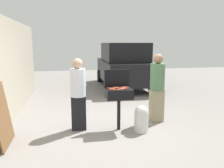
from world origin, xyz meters
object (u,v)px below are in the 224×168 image
(hot_dog_2, at_px, (115,88))
(parked_minivan, at_px, (123,65))
(bbq_grill, at_px, (119,95))
(hot_dog_12, at_px, (110,88))
(hot_dog_5, at_px, (123,89))
(hot_dog_13, at_px, (117,90))
(hot_dog_0, at_px, (122,87))
(person_left, at_px, (78,92))
(hot_dog_10, at_px, (116,87))
(hot_dog_7, at_px, (124,88))
(hot_dog_1, at_px, (121,88))
(hot_dog_11, at_px, (117,88))
(person_right, at_px, (157,86))
(hot_dog_9, at_px, (126,89))
(hot_dog_14, at_px, (116,88))
(hot_dog_3, at_px, (121,89))
(hot_dog_8, at_px, (112,89))
(propane_tank, at_px, (141,118))
(hot_dog_6, at_px, (126,87))
(leaning_board, at_px, (2,115))
(hot_dog_4, at_px, (113,89))

(hot_dog_2, bearing_deg, parked_minivan, 74.06)
(bbq_grill, height_order, hot_dog_12, hot_dog_12)
(hot_dog_5, bearing_deg, hot_dog_13, -152.71)
(hot_dog_0, height_order, person_left, person_left)
(hot_dog_10, bearing_deg, hot_dog_7, -24.58)
(hot_dog_5, bearing_deg, hot_dog_2, 142.86)
(hot_dog_1, relative_size, person_left, 0.08)
(hot_dog_11, bearing_deg, person_right, 13.84)
(hot_dog_5, xyz_separation_m, hot_dog_9, (0.08, 0.03, 0.00))
(hot_dog_10, distance_m, hot_dog_12, 0.16)
(hot_dog_0, relative_size, person_right, 0.07)
(hot_dog_10, height_order, hot_dog_14, same)
(hot_dog_14, height_order, parked_minivan, parked_minivan)
(hot_dog_2, distance_m, hot_dog_5, 0.19)
(hot_dog_3, relative_size, hot_dog_8, 1.00)
(hot_dog_9, xyz_separation_m, person_left, (-1.07, 0.23, -0.08))
(hot_dog_13, distance_m, propane_tank, 0.88)
(bbq_grill, relative_size, propane_tank, 1.58)
(hot_dog_14, bearing_deg, hot_dog_8, -130.45)
(hot_dog_9, bearing_deg, person_right, 24.11)
(hot_dog_6, bearing_deg, hot_dog_9, -103.11)
(hot_dog_7, xyz_separation_m, hot_dog_9, (0.01, -0.10, 0.00))
(hot_dog_13, distance_m, person_left, 0.90)
(hot_dog_0, bearing_deg, hot_dog_2, -152.78)
(hot_dog_5, bearing_deg, hot_dog_14, 131.79)
(hot_dog_0, distance_m, leaning_board, 2.61)
(hot_dog_1, height_order, parked_minivan, parked_minivan)
(hot_dog_2, distance_m, hot_dog_14, 0.04)
(person_left, bearing_deg, hot_dog_8, -4.33)
(hot_dog_3, height_order, parked_minivan, parked_minivan)
(hot_dog_2, xyz_separation_m, person_right, (1.16, 0.33, -0.04))
(hot_dog_9, xyz_separation_m, hot_dog_10, (-0.19, 0.18, 0.00))
(hot_dog_13, bearing_deg, hot_dog_11, 74.99)
(hot_dog_11, bearing_deg, hot_dog_8, -132.19)
(hot_dog_7, xyz_separation_m, person_right, (0.94, 0.31, -0.04))
(person_left, bearing_deg, propane_tank, -0.52)
(hot_dog_9, distance_m, parked_minivan, 5.33)
(hot_dog_7, relative_size, person_right, 0.07)
(hot_dog_8, bearing_deg, parked_minivan, 73.32)
(parked_minivan, bearing_deg, hot_dog_5, 77.44)
(hot_dog_4, relative_size, hot_dog_5, 1.00)
(hot_dog_7, relative_size, hot_dog_11, 1.00)
(hot_dog_14, xyz_separation_m, leaning_board, (-2.36, -0.44, -0.37))
(bbq_grill, xyz_separation_m, parked_minivan, (1.38, 5.13, 0.20))
(hot_dog_3, xyz_separation_m, hot_dog_12, (-0.21, 0.20, 0.00))
(hot_dog_6, relative_size, parked_minivan, 0.03)
(bbq_grill, relative_size, hot_dog_0, 7.48)
(hot_dog_3, bearing_deg, hot_dog_9, 30.32)
(hot_dog_2, relative_size, hot_dog_12, 1.00)
(hot_dog_0, bearing_deg, hot_dog_10, 179.70)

